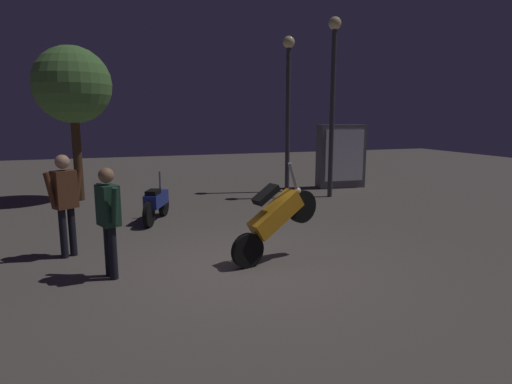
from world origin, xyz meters
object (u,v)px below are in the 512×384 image
person_rider_beside (65,196)px  motorcycle_orange_foreground (276,218)px  person_bystander_far (108,213)px  streetlamp_far (288,94)px  motorcycle_blue_parked_left (156,202)px  kiosk_billboard (341,156)px  streetlamp_near (333,86)px

person_rider_beside → motorcycle_orange_foreground: bearing=-145.4°
motorcycle_orange_foreground → person_bystander_far: 2.59m
motorcycle_orange_foreground → streetlamp_far: (2.79, 6.09, 2.29)m
motorcycle_orange_foreground → motorcycle_blue_parked_left: (-1.56, 3.44, -0.31)m
kiosk_billboard → person_bystander_far: bearing=44.2°
person_bystander_far → streetlamp_near: streetlamp_near is taller
motorcycle_orange_foreground → motorcycle_blue_parked_left: bearing=99.3°
motorcycle_blue_parked_left → kiosk_billboard: (6.39, 2.84, 0.61)m
streetlamp_far → streetlamp_near: bearing=-54.5°
motorcycle_orange_foreground → person_bystander_far: bearing=162.5°
kiosk_billboard → person_rider_beside: bearing=35.6°
person_bystander_far → streetlamp_far: bearing=25.8°
motorcycle_orange_foreground → kiosk_billboard: size_ratio=0.78×
person_rider_beside → streetlamp_far: (6.05, 4.72, 1.99)m
streetlamp_near → kiosk_billboard: streetlamp_near is taller
motorcycle_blue_parked_left → person_bystander_far: (-1.01, -3.33, 0.55)m
motorcycle_orange_foreground → person_bystander_far: (-2.58, 0.11, 0.24)m
person_bystander_far → motorcycle_blue_parked_left: bearing=50.8°
motorcycle_blue_parked_left → person_rider_beside: 2.75m
person_rider_beside → kiosk_billboard: (8.08, 4.92, -0.00)m
streetlamp_far → kiosk_billboard: (2.03, 0.20, -1.99)m
person_bystander_far → streetlamp_far: streetlamp_far is taller
streetlamp_far → motorcycle_blue_parked_left: bearing=-148.7°
motorcycle_orange_foreground → person_rider_beside: (-3.26, 1.36, 0.31)m
motorcycle_blue_parked_left → person_bystander_far: person_bystander_far is taller
person_bystander_far → streetlamp_near: 8.16m
person_rider_beside → kiosk_billboard: size_ratio=0.83×
motorcycle_blue_parked_left → kiosk_billboard: 7.02m
motorcycle_blue_parked_left → streetlamp_near: (5.22, 1.43, 2.80)m
person_rider_beside → kiosk_billboard: bearing=-91.4°
person_bystander_far → kiosk_billboard: kiosk_billboard is taller
motorcycle_orange_foreground → kiosk_billboard: 7.93m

